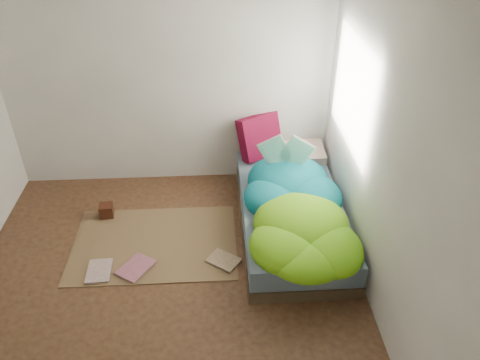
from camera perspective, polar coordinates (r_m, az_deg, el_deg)
The scene contains 12 objects.
ground at distance 4.33m, azimuth -9.00°, elevation -12.40°, with size 3.50×3.50×0.00m, color #3C2217.
room_walls at distance 3.36m, azimuth -11.22°, elevation 7.21°, with size 3.54×3.54×2.62m.
bed at distance 4.78m, azimuth 6.19°, elevation -4.18°, with size 1.00×2.00×0.34m.
duvet at distance 4.40m, azimuth 6.88°, elevation -2.45°, with size 0.96×1.84×0.34m, color #074F76, non-canonical shape.
rug at distance 4.74m, azimuth -10.35°, elevation -7.55°, with size 1.60×1.10×0.01m, color brown.
pillow_floral at distance 5.33m, azimuth 7.17°, elevation 3.25°, with size 0.56×0.35×0.13m, color beige.
pillow_magenta at distance 5.27m, azimuth 2.41°, elevation 5.34°, with size 0.48×0.15×0.48m, color #46041F.
open_book at distance 4.67m, azimuth 5.68°, elevation 4.48°, with size 0.45×0.10×0.28m, color green, non-canonical shape.
wooden_box at distance 5.14m, azimuth -15.97°, elevation -3.58°, with size 0.14×0.14×0.14m, color #34160B.
floor_book_a at distance 4.57m, azimuth -18.16°, elevation -10.59°, with size 0.22×0.30×0.02m, color beige.
floor_book_b at distance 4.55m, azimuth -13.75°, elevation -9.80°, with size 0.24×0.32×0.03m, color #B26684.
floor_book_c at distance 4.40m, azimuth -2.77°, elevation -10.55°, with size 0.21×0.28×0.02m, color tan.
Camera 1 is at (0.49, -2.98, 3.11)m, focal length 35.00 mm.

